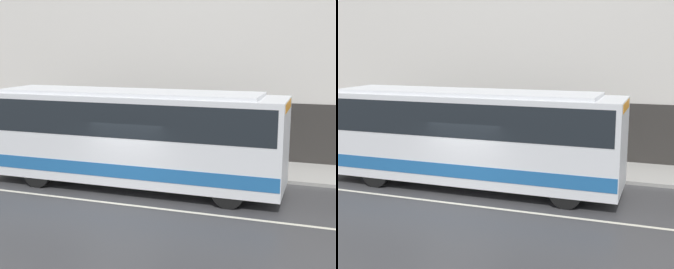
% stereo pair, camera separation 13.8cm
% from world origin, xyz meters
% --- Properties ---
extents(ground_plane, '(60.00, 60.00, 0.00)m').
position_xyz_m(ground_plane, '(0.00, 0.00, 0.00)').
color(ground_plane, '#38383A').
extents(sidewalk, '(60.00, 3.00, 0.13)m').
position_xyz_m(sidewalk, '(0.00, 5.50, 0.07)').
color(sidewalk, '#A09E99').
rests_on(sidewalk, ground_plane).
extents(building_facade, '(60.00, 0.35, 10.49)m').
position_xyz_m(building_facade, '(0.00, 7.15, 5.06)').
color(building_facade, silver).
rests_on(building_facade, ground_plane).
extents(lane_stripe, '(54.00, 0.14, 0.01)m').
position_xyz_m(lane_stripe, '(0.00, 0.00, 0.00)').
color(lane_stripe, beige).
rests_on(lane_stripe, ground_plane).
extents(transit_bus, '(10.91, 2.56, 3.45)m').
position_xyz_m(transit_bus, '(-0.48, 1.87, 1.94)').
color(transit_bus, silver).
rests_on(transit_bus, ground_plane).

